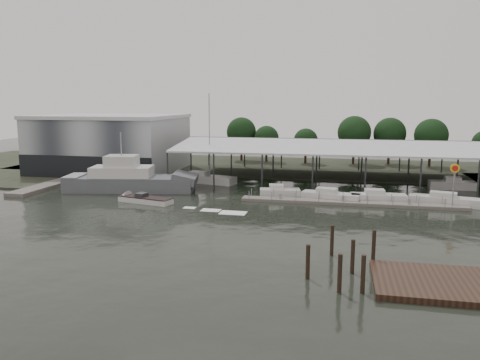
% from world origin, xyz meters
% --- Properties ---
extents(ground, '(200.00, 200.00, 0.00)m').
position_xyz_m(ground, '(0.00, 0.00, 0.00)').
color(ground, black).
rests_on(ground, ground).
extents(land_strip_far, '(140.00, 30.00, 0.30)m').
position_xyz_m(land_strip_far, '(0.00, 42.00, 0.10)').
color(land_strip_far, '#3B3F2F').
rests_on(land_strip_far, ground).
extents(land_strip_west, '(20.00, 40.00, 0.30)m').
position_xyz_m(land_strip_west, '(-40.00, 30.00, 0.10)').
color(land_strip_west, '#3B3F2F').
rests_on(land_strip_west, ground).
extents(storage_warehouse, '(24.50, 20.50, 10.50)m').
position_xyz_m(storage_warehouse, '(-28.00, 29.94, 5.29)').
color(storage_warehouse, '#A9AFB4').
rests_on(storage_warehouse, ground).
extents(covered_boat_shed, '(58.24, 24.00, 6.96)m').
position_xyz_m(covered_boat_shed, '(17.00, 28.00, 6.13)').
color(covered_boat_shed, silver).
rests_on(covered_boat_shed, ground).
extents(trawler_dock, '(3.00, 18.00, 0.50)m').
position_xyz_m(trawler_dock, '(-30.00, 14.00, 0.25)').
color(trawler_dock, slate).
rests_on(trawler_dock, ground).
extents(floating_dock, '(28.00, 2.00, 1.40)m').
position_xyz_m(floating_dock, '(15.00, 10.00, 0.20)').
color(floating_dock, slate).
rests_on(floating_dock, ground).
extents(shell_fuel_sign, '(1.10, 0.18, 5.55)m').
position_xyz_m(shell_fuel_sign, '(27.00, 9.99, 3.93)').
color(shell_fuel_sign, gray).
rests_on(shell_fuel_sign, ground).
extents(grey_trawler, '(19.70, 8.48, 8.84)m').
position_xyz_m(grey_trawler, '(-16.34, 12.92, 1.58)').
color(grey_trawler, '#565C5F').
rests_on(grey_trawler, ground).
extents(white_sailboat, '(9.81, 5.02, 14.36)m').
position_xyz_m(white_sailboat, '(-7.37, 21.63, 0.66)').
color(white_sailboat, white).
rests_on(white_sailboat, ground).
extents(speedboat_underway, '(18.79, 6.43, 2.00)m').
position_xyz_m(speedboat_underway, '(-11.57, 5.71, 0.39)').
color(speedboat_underway, white).
rests_on(speedboat_underway, ground).
extents(moored_cruiser_0, '(5.77, 3.14, 1.70)m').
position_xyz_m(moored_cruiser_0, '(5.46, 13.27, 0.61)').
color(moored_cruiser_0, white).
rests_on(moored_cruiser_0, ground).
extents(moored_cruiser_1, '(7.82, 3.82, 1.70)m').
position_xyz_m(moored_cruiser_1, '(12.35, 11.95, 0.61)').
color(moored_cruiser_1, white).
rests_on(moored_cruiser_1, ground).
extents(moored_cruiser_2, '(7.16, 2.75, 1.70)m').
position_xyz_m(moored_cruiser_2, '(18.46, 12.38, 0.61)').
color(moored_cruiser_2, white).
rests_on(moored_cruiser_2, ground).
extents(moored_cruiser_3, '(9.28, 4.29, 1.70)m').
position_xyz_m(moored_cruiser_3, '(26.81, 12.20, 0.61)').
color(moored_cruiser_3, white).
rests_on(moored_cruiser_3, ground).
extents(mooring_pilings, '(5.27, 8.24, 3.40)m').
position_xyz_m(mooring_pilings, '(14.04, -15.16, 1.04)').
color(mooring_pilings, black).
rests_on(mooring_pilings, ground).
extents(horizon_tree_line, '(71.94, 8.59, 10.05)m').
position_xyz_m(horizon_tree_line, '(22.77, 48.41, 6.01)').
color(horizon_tree_line, black).
rests_on(horizon_tree_line, ground).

